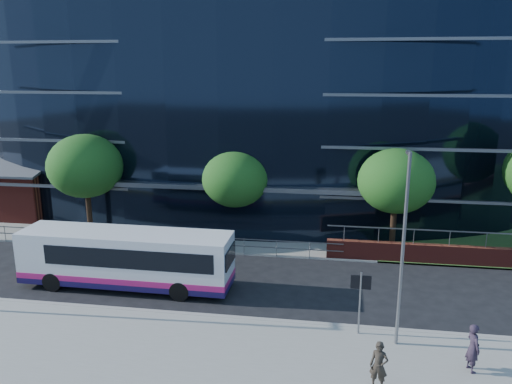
% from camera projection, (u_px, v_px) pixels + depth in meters
% --- Properties ---
extents(ground, '(200.00, 200.00, 0.00)m').
position_uv_depth(ground, '(260.00, 311.00, 23.59)').
color(ground, black).
rests_on(ground, ground).
extents(pavement_near, '(80.00, 8.00, 0.15)m').
position_uv_depth(pavement_near, '(240.00, 372.00, 18.78)').
color(pavement_near, gray).
rests_on(pavement_near, ground).
extents(kerb, '(80.00, 0.25, 0.16)m').
position_uv_depth(kerb, '(257.00, 320.00, 22.61)').
color(kerb, gray).
rests_on(kerb, ground).
extents(yellow_line_outer, '(80.00, 0.08, 0.01)m').
position_uv_depth(yellow_line_outer, '(257.00, 319.00, 22.82)').
color(yellow_line_outer, gold).
rests_on(yellow_line_outer, ground).
extents(yellow_line_inner, '(80.00, 0.08, 0.01)m').
position_uv_depth(yellow_line_inner, '(258.00, 318.00, 22.97)').
color(yellow_line_inner, gold).
rests_on(yellow_line_inner, ground).
extents(far_forecourt, '(50.00, 8.00, 0.10)m').
position_uv_depth(far_forecourt, '(198.00, 231.00, 35.01)').
color(far_forecourt, gray).
rests_on(far_forecourt, ground).
extents(glass_office, '(44.00, 23.10, 16.00)m').
position_uv_depth(glass_office, '(249.00, 106.00, 42.22)').
color(glass_office, black).
rests_on(glass_office, ground).
extents(brick_pavilion, '(8.60, 6.66, 4.40)m').
position_uv_depth(brick_pavilion, '(9.00, 188.00, 39.31)').
color(brick_pavilion, maroon).
rests_on(brick_pavilion, ground).
extents(guard_railings, '(24.00, 0.05, 1.10)m').
position_uv_depth(guard_railings, '(150.00, 238.00, 31.28)').
color(guard_railings, slate).
rests_on(guard_railings, ground).
extents(street_sign, '(0.85, 0.09, 2.80)m').
position_uv_depth(street_sign, '(360.00, 290.00, 20.88)').
color(street_sign, slate).
rests_on(street_sign, pavement_near).
extents(tree_far_a, '(4.95, 4.95, 6.98)m').
position_uv_depth(tree_far_a, '(85.00, 166.00, 32.96)').
color(tree_far_a, black).
rests_on(tree_far_a, ground).
extents(tree_far_b, '(4.29, 4.29, 6.05)m').
position_uv_depth(tree_far_b, '(235.00, 179.00, 32.12)').
color(tree_far_b, black).
rests_on(tree_far_b, ground).
extents(tree_far_c, '(4.62, 4.62, 6.51)m').
position_uv_depth(tree_far_c, '(396.00, 181.00, 30.08)').
color(tree_far_c, black).
rests_on(tree_far_c, ground).
extents(streetlight_east, '(0.15, 0.77, 8.00)m').
position_uv_depth(streetlight_east, '(403.00, 245.00, 19.54)').
color(streetlight_east, slate).
rests_on(streetlight_east, pavement_near).
extents(city_bus, '(11.13, 2.68, 3.00)m').
position_uv_depth(city_bus, '(128.00, 258.00, 25.85)').
color(city_bus, silver).
rests_on(city_bus, ground).
extents(pedestrian, '(0.63, 0.79, 1.90)m').
position_uv_depth(pedestrian, '(473.00, 348.00, 18.51)').
color(pedestrian, '#2A2030').
rests_on(pedestrian, pavement_near).
extents(pedestrian_b, '(0.75, 0.60, 1.78)m').
position_uv_depth(pedestrian_b, '(379.00, 366.00, 17.49)').
color(pedestrian_b, '#2D261F').
rests_on(pedestrian_b, pavement_near).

